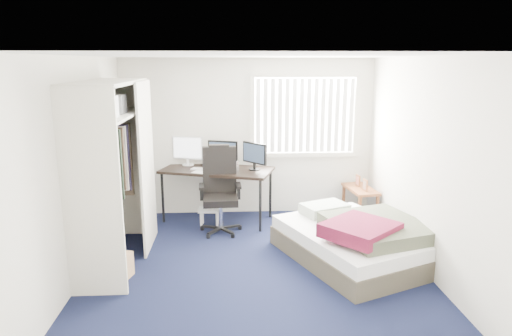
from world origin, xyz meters
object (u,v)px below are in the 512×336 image
object	(u,v)px
nightstand	(360,192)
bed	(357,240)
desk	(218,167)
office_chair	(220,199)

from	to	relation	value
nightstand	bed	size ratio (longest dim) A/B	0.34
desk	office_chair	world-z (taller)	desk
nightstand	bed	world-z (taller)	nightstand
office_chair	bed	size ratio (longest dim) A/B	0.56
bed	nightstand	bearing A→B (deg)	72.95
desk	nightstand	xyz separation A→B (m)	(2.24, -0.09, -0.40)
office_chair	bed	xyz separation A→B (m)	(1.72, -1.14, -0.22)
office_chair	bed	distance (m)	2.08
bed	desk	bearing A→B (deg)	137.32
office_chair	nightstand	size ratio (longest dim) A/B	1.63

